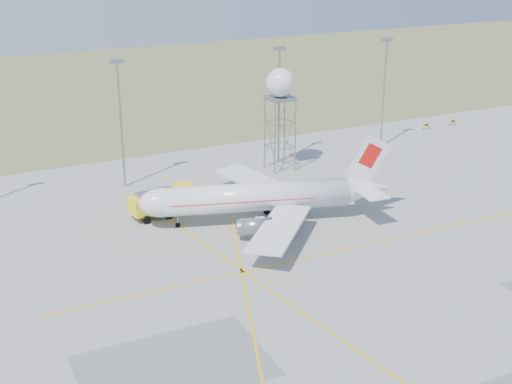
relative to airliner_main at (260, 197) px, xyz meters
name	(u,v)px	position (x,y,z in m)	size (l,w,h in m)	color
grass_strip	(81,90)	(-3.11, 96.93, -3.71)	(400.00, 120.00, 0.03)	olive
mast_b	(120,113)	(-13.11, 22.93, 8.34)	(2.20, 0.50, 20.50)	gray
mast_c	(279,96)	(14.89, 22.93, 8.34)	(2.20, 0.50, 20.50)	gray
mast_d	(384,84)	(36.89, 22.93, 8.34)	(2.20, 0.50, 20.50)	gray
taxi_sign_near	(426,125)	(52.49, 28.92, -2.84)	(1.60, 0.17, 1.20)	black
taxi_sign_far	(453,121)	(59.49, 28.92, -2.84)	(1.60, 0.17, 1.20)	black
airliner_main	(260,197)	(0.00, 0.00, 0.00)	(35.21, 33.38, 12.17)	silver
radar_tower	(280,114)	(13.32, 19.52, 6.12)	(4.85, 4.85, 17.55)	gray
fire_truck	(165,202)	(-11.24, 8.54, -1.84)	(10.15, 4.87, 3.93)	yellow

